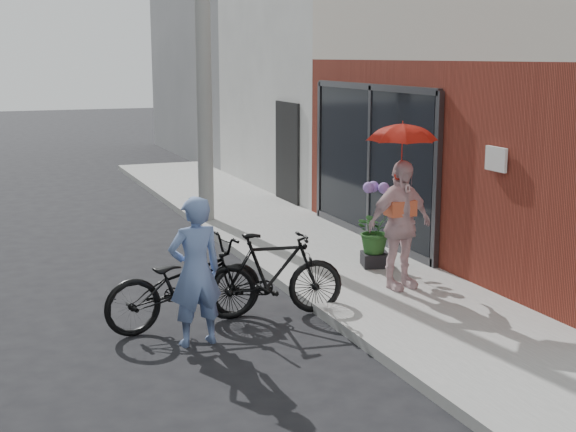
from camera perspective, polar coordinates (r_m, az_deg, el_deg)
ground at (r=8.98m, az=-1.95°, el=-8.64°), size 80.00×80.00×0.00m
sidewalk at (r=11.51m, az=4.55°, el=-3.85°), size 2.20×24.00×0.12m
curb at (r=11.06m, az=-0.87°, el=-4.44°), size 0.12×24.00×0.12m
plaster_building at (r=19.70m, az=9.16°, el=12.45°), size 8.00×6.00×7.00m
east_building_far at (r=25.97m, az=1.08°, el=12.29°), size 8.00×8.00×7.00m
utility_pole at (r=14.50m, az=-6.08°, el=12.98°), size 0.28×0.28×7.00m
officer at (r=8.60m, az=-6.61°, el=-3.93°), size 0.63×0.45×1.63m
bike_left at (r=9.28m, az=-7.33°, el=-4.76°), size 2.03×1.00×1.02m
bike_right at (r=9.54m, az=-1.09°, el=-4.18°), size 1.77×0.72×1.03m
kimono_woman at (r=10.31m, az=7.96°, el=-0.63°), size 1.03×0.56×1.66m
parasol at (r=10.13m, az=8.14°, el=6.04°), size 0.85×0.85×0.74m
planter at (r=11.50m, az=6.21°, el=-3.09°), size 0.46×0.46×0.19m
potted_plant at (r=11.40m, az=6.26°, el=-0.98°), size 0.60×0.52×0.67m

